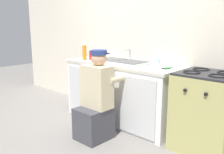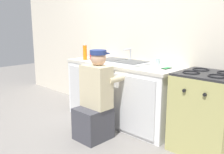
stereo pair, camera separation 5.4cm
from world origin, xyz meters
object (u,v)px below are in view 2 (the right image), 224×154
(soda_cup_red, at_px, (92,55))
(plumber_person, at_px, (95,102))
(condiment_jar, at_px, (95,54))
(water_glass, at_px, (158,62))
(stove_range, at_px, (205,112))
(sink_double_basin, at_px, (122,61))
(cell_phone, at_px, (167,68))
(soap_bottle_orange, at_px, (85,52))

(soda_cup_red, bearing_deg, plumber_person, -39.94)
(condiment_jar, bearing_deg, water_glass, -0.76)
(stove_range, height_order, water_glass, water_glass)
(stove_range, bearing_deg, condiment_jar, 176.31)
(sink_double_basin, distance_m, condiment_jar, 0.70)
(cell_phone, bearing_deg, sink_double_basin, -177.47)
(stove_range, bearing_deg, soap_bottle_orange, -175.16)
(stove_range, bearing_deg, plumber_person, -150.39)
(sink_double_basin, distance_m, soda_cup_red, 0.56)
(sink_double_basin, relative_size, plumber_person, 0.72)
(soda_cup_red, bearing_deg, water_glass, 8.82)
(soap_bottle_orange, bearing_deg, stove_range, 4.84)
(cell_phone, height_order, water_glass, water_glass)
(plumber_person, bearing_deg, condiment_jar, 137.13)
(stove_range, distance_m, soda_cup_red, 1.87)
(water_glass, relative_size, soda_cup_red, 0.66)
(sink_double_basin, height_order, water_glass, sink_double_basin)
(soap_bottle_orange, distance_m, condiment_jar, 0.30)
(stove_range, bearing_deg, soda_cup_red, -178.09)
(stove_range, bearing_deg, water_glass, 171.39)
(sink_double_basin, bearing_deg, soda_cup_red, -173.62)
(stove_range, bearing_deg, sink_double_basin, 179.90)
(plumber_person, relative_size, soap_bottle_orange, 4.42)
(cell_phone, xyz_separation_m, water_glass, (-0.18, 0.07, 0.04))
(soap_bottle_orange, bearing_deg, sink_double_basin, 14.57)
(soda_cup_red, height_order, condiment_jar, soda_cup_red)
(plumber_person, xyz_separation_m, soap_bottle_orange, (-0.74, 0.48, 0.52))
(sink_double_basin, xyz_separation_m, soda_cup_red, (-0.56, -0.06, 0.06))
(sink_double_basin, bearing_deg, water_glass, 11.34)
(water_glass, distance_m, soap_bottle_orange, 1.18)
(stove_range, relative_size, cell_phone, 6.48)
(sink_double_basin, relative_size, soap_bottle_orange, 3.20)
(stove_range, relative_size, soap_bottle_orange, 3.63)
(stove_range, height_order, condiment_jar, condiment_jar)
(water_glass, bearing_deg, cell_phone, -22.76)
(plumber_person, distance_m, soap_bottle_orange, 1.03)
(sink_double_basin, relative_size, condiment_jar, 6.25)
(stove_range, xyz_separation_m, condiment_jar, (-1.93, 0.12, 0.49))
(condiment_jar, bearing_deg, cell_phone, -3.73)
(condiment_jar, bearing_deg, stove_range, -3.69)
(cell_phone, bearing_deg, soda_cup_red, -175.77)
(water_glass, distance_m, condiment_jar, 1.22)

